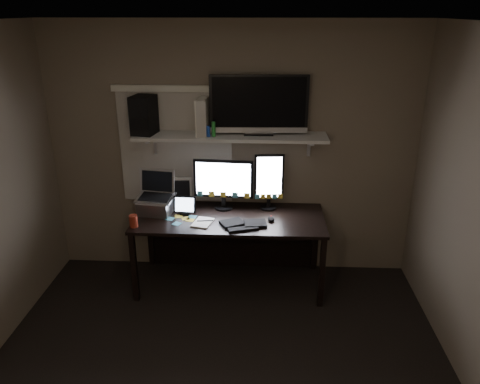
# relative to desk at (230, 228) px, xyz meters

# --- Properties ---
(ceiling) EXTENTS (3.60, 3.60, 0.00)m
(ceiling) POSITION_rel_desk_xyz_m (0.00, -1.55, 1.95)
(ceiling) COLOR silver
(ceiling) RESTS_ON back_wall
(back_wall) EXTENTS (3.60, 0.00, 3.60)m
(back_wall) POSITION_rel_desk_xyz_m (0.00, 0.25, 0.70)
(back_wall) COLOR brown
(back_wall) RESTS_ON floor
(window_blinds) EXTENTS (1.10, 0.02, 1.10)m
(window_blinds) POSITION_rel_desk_xyz_m (-0.55, 0.24, 0.75)
(window_blinds) COLOR beige
(window_blinds) RESTS_ON back_wall
(desk) EXTENTS (1.80, 0.75, 0.73)m
(desk) POSITION_rel_desk_xyz_m (0.00, 0.00, 0.00)
(desk) COLOR black
(desk) RESTS_ON floor
(wall_shelf) EXTENTS (1.80, 0.35, 0.03)m
(wall_shelf) POSITION_rel_desk_xyz_m (0.00, 0.08, 0.91)
(wall_shelf) COLOR beige
(wall_shelf) RESTS_ON back_wall
(monitor_landscape) EXTENTS (0.58, 0.10, 0.51)m
(monitor_landscape) POSITION_rel_desk_xyz_m (-0.07, 0.09, 0.43)
(monitor_landscape) COLOR black
(monitor_landscape) RESTS_ON desk
(monitor_portrait) EXTENTS (0.29, 0.08, 0.57)m
(monitor_portrait) POSITION_rel_desk_xyz_m (0.37, 0.10, 0.46)
(monitor_portrait) COLOR black
(monitor_portrait) RESTS_ON desk
(keyboard) EXTENTS (0.45, 0.29, 0.03)m
(keyboard) POSITION_rel_desk_xyz_m (0.14, -0.28, 0.19)
(keyboard) COLOR black
(keyboard) RESTS_ON desk
(mouse) EXTENTS (0.07, 0.10, 0.04)m
(mouse) POSITION_rel_desk_xyz_m (0.39, -0.18, 0.19)
(mouse) COLOR black
(mouse) RESTS_ON desk
(notepad) EXTENTS (0.21, 0.25, 0.01)m
(notepad) POSITION_rel_desk_xyz_m (-0.24, -0.27, 0.18)
(notepad) COLOR white
(notepad) RESTS_ON desk
(tablet) EXTENTS (0.22, 0.10, 0.19)m
(tablet) POSITION_rel_desk_xyz_m (-0.43, -0.08, 0.27)
(tablet) COLOR black
(tablet) RESTS_ON desk
(file_sorter) EXTENTS (0.23, 0.12, 0.28)m
(file_sorter) POSITION_rel_desk_xyz_m (-0.53, 0.15, 0.32)
(file_sorter) COLOR black
(file_sorter) RESTS_ON desk
(laptop) EXTENTS (0.39, 0.33, 0.39)m
(laptop) POSITION_rel_desk_xyz_m (-0.71, -0.06, 0.37)
(laptop) COLOR silver
(laptop) RESTS_ON desk
(cup) EXTENTS (0.10, 0.10, 0.11)m
(cup) POSITION_rel_desk_xyz_m (-0.85, -0.38, 0.23)
(cup) COLOR maroon
(cup) RESTS_ON desk
(sticky_notes) EXTENTS (0.35, 0.28, 0.00)m
(sticky_notes) POSITION_rel_desk_xyz_m (-0.42, -0.23, 0.18)
(sticky_notes) COLOR yellow
(sticky_notes) RESTS_ON desk
(tv) EXTENTS (0.91, 0.20, 0.54)m
(tv) POSITION_rel_desk_xyz_m (0.26, 0.12, 1.20)
(tv) COLOR black
(tv) RESTS_ON wall_shelf
(game_console) EXTENTS (0.11, 0.29, 0.34)m
(game_console) POSITION_rel_desk_xyz_m (-0.25, 0.10, 1.10)
(game_console) COLOR beige
(game_console) RESTS_ON wall_shelf
(speaker) EXTENTS (0.23, 0.27, 0.36)m
(speaker) POSITION_rel_desk_xyz_m (-0.80, 0.07, 1.10)
(speaker) COLOR black
(speaker) RESTS_ON wall_shelf
(bottles) EXTENTS (0.22, 0.12, 0.14)m
(bottles) POSITION_rel_desk_xyz_m (-0.20, 0.00, 1.00)
(bottles) COLOR #A50F0C
(bottles) RESTS_ON wall_shelf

